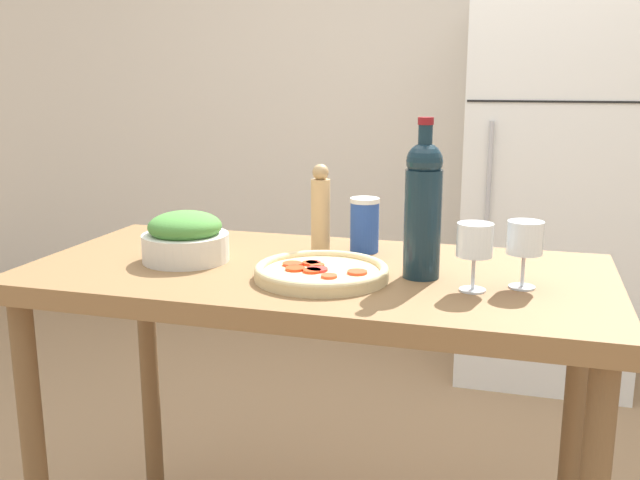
{
  "coord_description": "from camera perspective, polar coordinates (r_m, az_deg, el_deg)",
  "views": [
    {
      "loc": [
        0.47,
        -1.57,
        1.33
      ],
      "look_at": [
        0.0,
        0.03,
        0.95
      ],
      "focal_mm": 40.0,
      "sensor_mm": 36.0,
      "label": 1
    }
  ],
  "objects": [
    {
      "name": "wall_back",
      "position": [
        3.74,
        9.3,
        12.27
      ],
      "size": [
        6.4,
        0.09,
        2.6
      ],
      "color": "silver",
      "rests_on": "ground_plane"
    },
    {
      "name": "refrigerator",
      "position": [
        3.35,
        18.07,
        4.16
      ],
      "size": [
        0.74,
        0.73,
        1.72
      ],
      "color": "white",
      "rests_on": "ground_plane"
    },
    {
      "name": "prep_counter",
      "position": [
        1.73,
        -0.31,
        -5.72
      ],
      "size": [
        1.37,
        0.67,
        0.89
      ],
      "color": "brown",
      "rests_on": "ground_plane"
    },
    {
      "name": "wine_bottle",
      "position": [
        1.6,
        8.25,
        2.68
      ],
      "size": [
        0.08,
        0.08,
        0.36
      ],
      "color": "#142833",
      "rests_on": "prep_counter"
    },
    {
      "name": "wine_glass_near",
      "position": [
        1.52,
        12.27,
        -0.27
      ],
      "size": [
        0.08,
        0.08,
        0.15
      ],
      "color": "silver",
      "rests_on": "prep_counter"
    },
    {
      "name": "wine_glass_far",
      "position": [
        1.57,
        16.07,
        0.0
      ],
      "size": [
        0.08,
        0.08,
        0.15
      ],
      "color": "silver",
      "rests_on": "prep_counter"
    },
    {
      "name": "pepper_mill",
      "position": [
        1.84,
        0.05,
        2.44
      ],
      "size": [
        0.05,
        0.05,
        0.23
      ],
      "color": "tan",
      "rests_on": "prep_counter"
    },
    {
      "name": "salad_bowl",
      "position": [
        1.78,
        -10.72,
        0.16
      ],
      "size": [
        0.21,
        0.21,
        0.12
      ],
      "color": "silver",
      "rests_on": "prep_counter"
    },
    {
      "name": "homemade_pizza",
      "position": [
        1.6,
        0.12,
        -2.55
      ],
      "size": [
        0.3,
        0.3,
        0.03
      ],
      "color": "#DBC189",
      "rests_on": "prep_counter"
    },
    {
      "name": "salt_canister",
      "position": [
        1.84,
        3.58,
        1.21
      ],
      "size": [
        0.08,
        0.08,
        0.14
      ],
      "color": "#284CA3",
      "rests_on": "prep_counter"
    }
  ]
}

